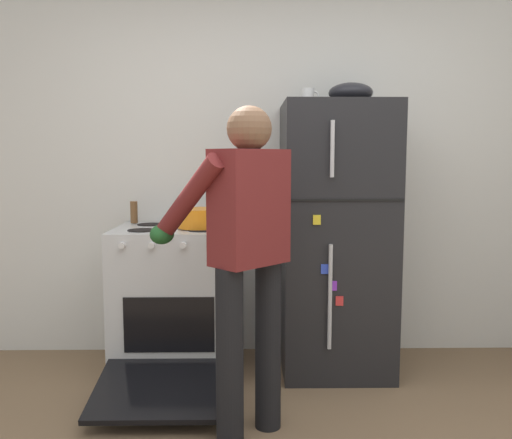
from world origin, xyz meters
name	(u,v)px	position (x,y,z in m)	size (l,w,h in m)	color
kitchen_wall_back	(265,160)	(0.00, 1.95, 1.35)	(6.00, 0.10, 2.70)	silver
refrigerator	(335,238)	(0.44, 1.57, 0.85)	(0.68, 0.72, 1.70)	black
stove_range	(176,300)	(-0.58, 1.55, 0.45)	(0.76, 1.23, 0.93)	silver
person_cook	(244,242)	(-0.14, 0.72, 0.96)	(0.70, 0.73, 1.60)	black
red_pot	(199,218)	(-0.42, 1.52, 0.99)	(0.37, 0.27, 0.12)	orange
coffee_mug	(308,96)	(0.26, 1.62, 1.75)	(0.11, 0.08, 0.10)	silver
pepper_mill	(134,212)	(-0.88, 1.77, 1.00)	(0.05, 0.05, 0.15)	brown
mixing_bowl	(351,93)	(0.52, 1.57, 1.76)	(0.27, 0.27, 0.12)	black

